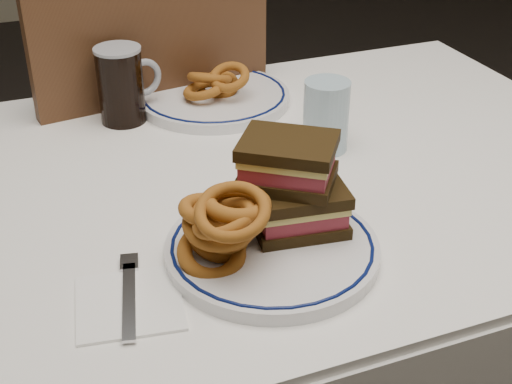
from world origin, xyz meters
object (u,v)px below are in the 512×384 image
object	(u,v)px
chair_far	(142,163)
beer_mug	(122,84)
main_plate	(272,249)
reuben_sandwich	(293,184)
far_plate	(214,97)

from	to	relation	value
chair_far	beer_mug	bearing A→B (deg)	-106.93
main_plate	beer_mug	xyz separation A→B (m)	(-0.09, 0.48, 0.06)
main_plate	beer_mug	bearing A→B (deg)	100.24
chair_far	reuben_sandwich	world-z (taller)	chair_far
reuben_sandwich	chair_far	bearing A→B (deg)	95.77
main_plate	reuben_sandwich	world-z (taller)	reuben_sandwich
main_plate	chair_far	bearing A→B (deg)	92.00
far_plate	main_plate	bearing A→B (deg)	-99.90
far_plate	chair_far	bearing A→B (deg)	120.40
reuben_sandwich	beer_mug	xyz separation A→B (m)	(-0.13, 0.45, -0.01)
chair_far	reuben_sandwich	size ratio (longest dim) A/B	6.52
main_plate	far_plate	world-z (taller)	same
reuben_sandwich	far_plate	distance (m)	0.47
beer_mug	far_plate	xyz separation A→B (m)	(0.17, 0.02, -0.06)
reuben_sandwich	beer_mug	world-z (taller)	reuben_sandwich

